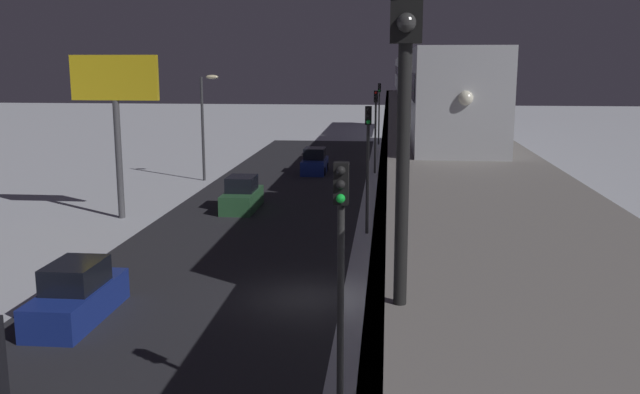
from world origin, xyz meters
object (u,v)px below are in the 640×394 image
Objects in this scene: sedan_green at (242,196)px; commercial_billboard at (115,94)px; sedan_blue at (315,163)px; traffic_light_mid at (368,151)px; subway_train at (417,77)px; traffic_light_distant at (379,105)px; traffic_light_far at (376,119)px; sedan_blue_2 at (77,296)px; traffic_light_near at (341,262)px; rail_signal at (405,77)px.

sedan_green is 9.12m from commercial_billboard.
sedan_blue is 0.65× the size of traffic_light_mid.
subway_train is 24.10m from traffic_light_mid.
traffic_light_far is at bearing 90.00° from traffic_light_distant.
sedan_blue_2 is (1.80, 18.05, -0.00)m from sedan_green.
sedan_blue_2 is (4.60, 32.19, 0.01)m from sedan_blue.
traffic_light_far is at bearing -90.00° from traffic_light_mid.
sedan_blue_2 is at bearing -35.78° from traffic_light_near.
traffic_light_mid is at bearing -125.78° from sedan_blue_2.
sedan_blue is at bearing -117.81° from commercial_billboard.
sedan_blue_2 is at bearing 106.16° from commercial_billboard.
traffic_light_far is (0.00, -19.61, 0.00)m from traffic_light_mid.
subway_train is at bearing -94.27° from traffic_light_near.
sedan_green is 0.49× the size of commercial_billboard.
subway_train is at bearing -128.50° from traffic_light_far.
commercial_billboard reaches higher than traffic_light_distant.
sedan_green is at bearing -73.14° from traffic_light_near.
subway_train reaches higher than traffic_light_far.
sedan_green is 9.71m from traffic_light_mid.
traffic_light_near is (-7.50, 24.75, 3.40)m from sedan_green.
sedan_blue is 20.19m from commercial_billboard.
traffic_light_mid is (0.00, -19.61, 0.00)m from traffic_light_near.
sedan_blue is at bearing 76.73° from traffic_light_distant.
rail_signal is (2.08, 49.74, 0.95)m from subway_train.
traffic_light_near is at bearing 85.73° from subway_train.
traffic_light_mid is 19.61m from traffic_light_far.
sedan_blue and sedan_green have the same top height.
rail_signal is 0.62× the size of traffic_light_distant.
subway_train is 15.68× the size of sedan_blue_2.
sedan_green is 35.05m from traffic_light_distant.
traffic_light_distant is at bearing -100.12° from sedan_blue_2.
subway_train reaches higher than sedan_blue.
subway_train is at bearing -120.08° from sedan_green.
sedan_green is at bearing -154.89° from commercial_billboard.
rail_signal is 0.45× the size of commercial_billboard.
sedan_blue_2 is 0.74× the size of traffic_light_far.
commercial_billboard is at bearing -62.33° from rail_signal.
subway_train is 49.79m from rail_signal.
rail_signal reaches higher than commercial_billboard.
traffic_light_near is 1.00× the size of traffic_light_mid.
subway_train is 43.52m from traffic_light_near.
traffic_light_far is 0.72× the size of commercial_billboard.
traffic_light_distant is (0.00, -19.61, 0.00)m from traffic_light_far.
traffic_light_distant is at bearing -90.00° from traffic_light_far.
rail_signal is 7.75m from traffic_light_near.
commercial_billboard is at bearing 51.70° from subway_train.
subway_train is 6.09m from traffic_light_far.
sedan_blue is 20.76m from traffic_light_distant.
subway_train is 11.57× the size of traffic_light_distant.
traffic_light_far is at bearing -105.96° from sedan_blue_2.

